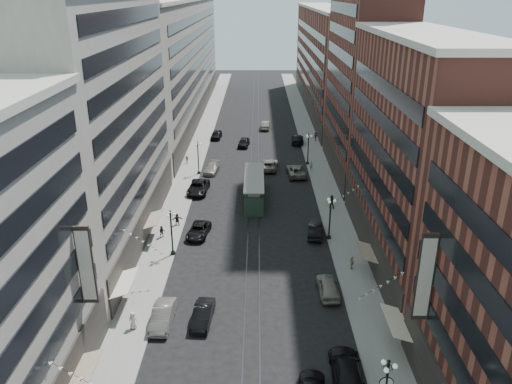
{
  "coord_description": "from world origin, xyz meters",
  "views": [
    {
      "loc": [
        0.5,
        -22.29,
        28.33
      ],
      "look_at": [
        0.3,
        35.03,
        5.0
      ],
      "focal_mm": 35.0,
      "sensor_mm": 36.0,
      "label": 1
    }
  ],
  "objects_px": {
    "car_14": "(265,125)",
    "pedestrian_7": "(331,202)",
    "lamppost_sw_far": "(172,231)",
    "car_1": "(163,316)",
    "lamppost_se_mid": "(308,148)",
    "pedestrian_9": "(316,137)",
    "car_4": "(328,287)",
    "car_2": "(199,230)",
    "pedestrian_1": "(133,320)",
    "car_9": "(216,135)",
    "car_13": "(244,142)",
    "car_7": "(198,187)",
    "pedestrian_8": "(311,165)",
    "pedestrian_5": "(177,219)",
    "car_extra_0": "(269,165)",
    "car_5": "(203,315)",
    "car_12": "(297,139)",
    "pedestrian_6": "(187,159)",
    "car_8": "(212,168)",
    "lamppost_sw_mid": "(198,157)",
    "car_10": "(315,230)",
    "car_11": "(296,171)",
    "streetcar": "(254,189)",
    "pedestrian_2": "(162,232)",
    "pedestrian_4": "(352,263)",
    "lamppost_se_far": "(330,216)",
    "car_3": "(346,369)"
  },
  "relations": [
    {
      "from": "car_1",
      "to": "car_13",
      "type": "height_order",
      "value": "car_1"
    },
    {
      "from": "streetcar",
      "to": "car_11",
      "type": "xyz_separation_m",
      "value": [
        6.8,
        9.9,
        -0.75
      ]
    },
    {
      "from": "car_11",
      "to": "pedestrian_6",
      "type": "height_order",
      "value": "car_11"
    },
    {
      "from": "car_1",
      "to": "pedestrian_6",
      "type": "distance_m",
      "value": 45.01
    },
    {
      "from": "lamppost_sw_far",
      "to": "car_5",
      "type": "relative_size",
      "value": 1.18
    },
    {
      "from": "car_8",
      "to": "pedestrian_9",
      "type": "bearing_deg",
      "value": 50.66
    },
    {
      "from": "car_1",
      "to": "car_4",
      "type": "distance_m",
      "value": 16.39
    },
    {
      "from": "pedestrian_8",
      "to": "pedestrian_5",
      "type": "bearing_deg",
      "value": 22.74
    },
    {
      "from": "lamppost_sw_far",
      "to": "car_4",
      "type": "xyz_separation_m",
      "value": [
        16.73,
        -7.77,
        -2.26
      ]
    },
    {
      "from": "car_1",
      "to": "car_13",
      "type": "relative_size",
      "value": 1.03
    },
    {
      "from": "car_5",
      "to": "car_12",
      "type": "bearing_deg",
      "value": 81.97
    },
    {
      "from": "car_2",
      "to": "pedestrian_6",
      "type": "distance_m",
      "value": 27.78
    },
    {
      "from": "pedestrian_6",
      "to": "car_3",
      "type": "bearing_deg",
      "value": 107.2
    },
    {
      "from": "lamppost_sw_mid",
      "to": "lamppost_sw_far",
      "type": "bearing_deg",
      "value": -90.0
    },
    {
      "from": "pedestrian_1",
      "to": "car_8",
      "type": "bearing_deg",
      "value": -85.83
    },
    {
      "from": "car_10",
      "to": "pedestrian_9",
      "type": "distance_m",
      "value": 41.63
    },
    {
      "from": "lamppost_sw_far",
      "to": "lamppost_se_mid",
      "type": "height_order",
      "value": "same"
    },
    {
      "from": "lamppost_se_mid",
      "to": "car_9",
      "type": "relative_size",
      "value": 1.15
    },
    {
      "from": "car_7",
      "to": "car_12",
      "type": "height_order",
      "value": "car_7"
    },
    {
      "from": "car_8",
      "to": "pedestrian_7",
      "type": "xyz_separation_m",
      "value": [
        17.85,
        -14.91,
        0.37
      ]
    },
    {
      "from": "pedestrian_1",
      "to": "pedestrian_2",
      "type": "relative_size",
      "value": 1.12
    },
    {
      "from": "car_4",
      "to": "car_12",
      "type": "distance_m",
      "value": 52.97
    },
    {
      "from": "streetcar",
      "to": "pedestrian_5",
      "type": "xyz_separation_m",
      "value": [
        -9.86,
        -8.84,
        -0.69
      ]
    },
    {
      "from": "lamppost_se_mid",
      "to": "pedestrian_9",
      "type": "distance_m",
      "value": 14.72
    },
    {
      "from": "streetcar",
      "to": "pedestrian_4",
      "type": "height_order",
      "value": "streetcar"
    },
    {
      "from": "car_5",
      "to": "pedestrian_8",
      "type": "distance_m",
      "value": 43.64
    },
    {
      "from": "car_4",
      "to": "car_extra_0",
      "type": "distance_m",
      "value": 37.67
    },
    {
      "from": "lamppost_sw_far",
      "to": "car_3",
      "type": "distance_m",
      "value": 25.7
    },
    {
      "from": "pedestrian_5",
      "to": "car_7",
      "type": "bearing_deg",
      "value": 66.47
    },
    {
      "from": "pedestrian_2",
      "to": "pedestrian_5",
      "type": "distance_m",
      "value": 3.79
    },
    {
      "from": "pedestrian_2",
      "to": "pedestrian_9",
      "type": "relative_size",
      "value": 0.86
    },
    {
      "from": "car_4",
      "to": "car_8",
      "type": "height_order",
      "value": "car_4"
    },
    {
      "from": "streetcar",
      "to": "pedestrian_7",
      "type": "bearing_deg",
      "value": -18.1
    },
    {
      "from": "car_1",
      "to": "car_2",
      "type": "height_order",
      "value": "car_1"
    },
    {
      "from": "lamppost_se_mid",
      "to": "car_7",
      "type": "height_order",
      "value": "lamppost_se_mid"
    },
    {
      "from": "streetcar",
      "to": "lamppost_se_mid",
      "type": "bearing_deg",
      "value": 59.16
    },
    {
      "from": "car_9",
      "to": "car_14",
      "type": "height_order",
      "value": "car_14"
    },
    {
      "from": "car_1",
      "to": "pedestrian_1",
      "type": "bearing_deg",
      "value": -158.31
    },
    {
      "from": "car_5",
      "to": "car_2",
      "type": "bearing_deg",
      "value": 102.19
    },
    {
      "from": "car_2",
      "to": "car_10",
      "type": "relative_size",
      "value": 1.06
    },
    {
      "from": "lamppost_sw_far",
      "to": "car_1",
      "type": "relative_size",
      "value": 1.1
    },
    {
      "from": "car_13",
      "to": "car_7",
      "type": "bearing_deg",
      "value": -98.22
    },
    {
      "from": "car_11",
      "to": "car_2",
      "type": "bearing_deg",
      "value": 53.46
    },
    {
      "from": "car_14",
      "to": "lamppost_se_mid",
      "type": "bearing_deg",
      "value": 111.11
    },
    {
      "from": "car_2",
      "to": "pedestrian_4",
      "type": "distance_m",
      "value": 19.3
    },
    {
      "from": "lamppost_sw_mid",
      "to": "car_8",
      "type": "height_order",
      "value": "lamppost_sw_mid"
    },
    {
      "from": "car_7",
      "to": "pedestrian_6",
      "type": "relative_size",
      "value": 3.97
    },
    {
      "from": "lamppost_se_far",
      "to": "lamppost_se_mid",
      "type": "relative_size",
      "value": 1.0
    },
    {
      "from": "car_14",
      "to": "pedestrian_7",
      "type": "relative_size",
      "value": 2.78
    },
    {
      "from": "car_4",
      "to": "car_1",
      "type": "bearing_deg",
      "value": 15.77
    }
  ]
}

